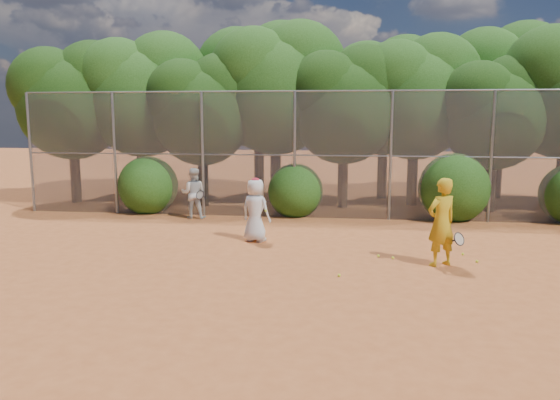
# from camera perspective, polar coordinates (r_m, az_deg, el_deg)

# --- Properties ---
(ground) EXTENTS (80.00, 80.00, 0.00)m
(ground) POSITION_cam_1_polar(r_m,az_deg,el_deg) (11.70, 3.27, -7.30)
(ground) COLOR #AA5426
(ground) RESTS_ON ground
(fence_back) EXTENTS (20.05, 0.09, 4.03)m
(fence_back) POSITION_cam_1_polar(r_m,az_deg,el_deg) (17.28, 4.44, 4.83)
(fence_back) COLOR gray
(fence_back) RESTS_ON ground
(tree_0) EXTENTS (4.38, 3.81, 6.00)m
(tree_0) POSITION_cam_1_polar(r_m,az_deg,el_deg) (21.83, -20.83, 10.05)
(tree_0) COLOR black
(tree_0) RESTS_ON ground
(tree_1) EXTENTS (4.64, 4.03, 6.35)m
(tree_1) POSITION_cam_1_polar(r_m,az_deg,el_deg) (21.24, -14.14, 11.03)
(tree_1) COLOR black
(tree_1) RESTS_ON ground
(tree_2) EXTENTS (3.99, 3.47, 5.47)m
(tree_2) POSITION_cam_1_polar(r_m,az_deg,el_deg) (19.77, -8.02, 9.71)
(tree_2) COLOR black
(tree_2) RESTS_ON ground
(tree_3) EXTENTS (4.89, 4.26, 6.70)m
(tree_3) POSITION_cam_1_polar(r_m,az_deg,el_deg) (20.28, -0.27, 12.07)
(tree_3) COLOR black
(tree_3) RESTS_ON ground
(tree_4) EXTENTS (4.19, 3.64, 5.73)m
(tree_4) POSITION_cam_1_polar(r_m,az_deg,el_deg) (19.46, 6.88, 10.26)
(tree_4) COLOR black
(tree_4) RESTS_ON ground
(tree_5) EXTENTS (4.51, 3.92, 6.17)m
(tree_5) POSITION_cam_1_polar(r_m,az_deg,el_deg) (20.39, 14.11, 10.81)
(tree_5) COLOR black
(tree_5) RESTS_ON ground
(tree_6) EXTENTS (3.86, 3.36, 5.29)m
(tree_6) POSITION_cam_1_polar(r_m,az_deg,el_deg) (19.82, 21.63, 8.85)
(tree_6) COLOR black
(tree_6) RESTS_ON ground
(tree_9) EXTENTS (4.83, 4.20, 6.62)m
(tree_9) POSITION_cam_1_polar(r_m,az_deg,el_deg) (23.76, -14.36, 11.18)
(tree_9) COLOR black
(tree_9) RESTS_ON ground
(tree_10) EXTENTS (5.15, 4.48, 7.06)m
(tree_10) POSITION_cam_1_polar(r_m,az_deg,el_deg) (22.62, -2.06, 12.31)
(tree_10) COLOR black
(tree_10) RESTS_ON ground
(tree_11) EXTENTS (4.64, 4.03, 6.35)m
(tree_11) POSITION_cam_1_polar(r_m,az_deg,el_deg) (21.91, 11.00, 11.06)
(tree_11) COLOR black
(tree_11) RESTS_ON ground
(tree_12) EXTENTS (5.02, 4.37, 6.88)m
(tree_12) POSITION_cam_1_polar(r_m,az_deg,el_deg) (23.22, 22.33, 11.30)
(tree_12) COLOR black
(tree_12) RESTS_ON ground
(bush_0) EXTENTS (2.00, 2.00, 2.00)m
(bush_0) POSITION_cam_1_polar(r_m,az_deg,el_deg) (18.93, -13.62, 1.75)
(bush_0) COLOR #1C4511
(bush_0) RESTS_ON ground
(bush_1) EXTENTS (1.80, 1.80, 1.80)m
(bush_1) POSITION_cam_1_polar(r_m,az_deg,el_deg) (17.76, 1.61, 1.22)
(bush_1) COLOR #1C4511
(bush_1) RESTS_ON ground
(bush_2) EXTENTS (2.20, 2.20, 2.20)m
(bush_2) POSITION_cam_1_polar(r_m,az_deg,el_deg) (17.93, 17.72, 1.52)
(bush_2) COLOR #1C4511
(bush_2) RESTS_ON ground
(player_yellow) EXTENTS (0.93, 0.76, 1.93)m
(player_yellow) POSITION_cam_1_polar(r_m,az_deg,el_deg) (12.29, 16.52, -2.24)
(player_yellow) COLOR gold
(player_yellow) RESTS_ON ground
(player_teen) EXTENTS (0.94, 0.79, 1.67)m
(player_teen) POSITION_cam_1_polar(r_m,az_deg,el_deg) (14.13, -2.57, -1.04)
(player_teen) COLOR silver
(player_teen) RESTS_ON ground
(player_white) EXTENTS (0.89, 0.78, 1.61)m
(player_white) POSITION_cam_1_polar(r_m,az_deg,el_deg) (17.52, -9.04, 0.70)
(player_white) COLOR silver
(player_white) RESTS_ON ground
(ball_0) EXTENTS (0.07, 0.07, 0.07)m
(ball_0) POSITION_cam_1_polar(r_m,az_deg,el_deg) (12.78, 11.72, -5.93)
(ball_0) COLOR yellow
(ball_0) RESTS_ON ground
(ball_1) EXTENTS (0.07, 0.07, 0.07)m
(ball_1) POSITION_cam_1_polar(r_m,az_deg,el_deg) (13.54, 18.55, -5.37)
(ball_1) COLOR yellow
(ball_1) RESTS_ON ground
(ball_2) EXTENTS (0.07, 0.07, 0.07)m
(ball_2) POSITION_cam_1_polar(r_m,az_deg,el_deg) (11.25, 6.20, -7.83)
(ball_2) COLOR yellow
(ball_2) RESTS_ON ground
(ball_3) EXTENTS (0.07, 0.07, 0.07)m
(ball_3) POSITION_cam_1_polar(r_m,az_deg,el_deg) (12.98, 19.89, -6.04)
(ball_3) COLOR yellow
(ball_3) RESTS_ON ground
(ball_4) EXTENTS (0.07, 0.07, 0.07)m
(ball_4) POSITION_cam_1_polar(r_m,az_deg,el_deg) (12.88, 10.23, -5.76)
(ball_4) COLOR yellow
(ball_4) RESTS_ON ground
(ball_5) EXTENTS (0.07, 0.07, 0.07)m
(ball_5) POSITION_cam_1_polar(r_m,az_deg,el_deg) (14.60, 17.41, -4.30)
(ball_5) COLOR yellow
(ball_5) RESTS_ON ground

